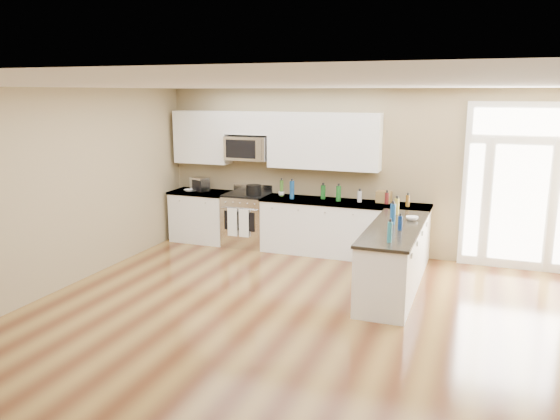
# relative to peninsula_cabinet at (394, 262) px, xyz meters

# --- Properties ---
(ground) EXTENTS (8.00, 8.00, 0.00)m
(ground) POSITION_rel_peninsula_cabinet_xyz_m (-0.93, -2.24, -0.43)
(ground) COLOR #552D17
(room_shell) EXTENTS (8.00, 8.00, 8.00)m
(room_shell) POSITION_rel_peninsula_cabinet_xyz_m (-0.93, -2.24, 1.27)
(room_shell) COLOR #95835E
(room_shell) RESTS_ON ground
(back_cabinet_left) EXTENTS (1.10, 0.66, 0.94)m
(back_cabinet_left) POSITION_rel_peninsula_cabinet_xyz_m (-3.80, 1.45, 0.00)
(back_cabinet_left) COLOR white
(back_cabinet_left) RESTS_ON ground
(back_cabinet_right) EXTENTS (2.85, 0.66, 0.94)m
(back_cabinet_right) POSITION_rel_peninsula_cabinet_xyz_m (-1.08, 1.45, 0.00)
(back_cabinet_right) COLOR white
(back_cabinet_right) RESTS_ON ground
(peninsula_cabinet) EXTENTS (0.69, 2.32, 0.94)m
(peninsula_cabinet) POSITION_rel_peninsula_cabinet_xyz_m (0.00, 0.00, 0.00)
(peninsula_cabinet) COLOR white
(peninsula_cabinet) RESTS_ON ground
(upper_cabinet_left) EXTENTS (1.04, 0.33, 0.95)m
(upper_cabinet_left) POSITION_rel_peninsula_cabinet_xyz_m (-3.81, 1.59, 1.49)
(upper_cabinet_left) COLOR white
(upper_cabinet_left) RESTS_ON room_shell
(upper_cabinet_right) EXTENTS (1.94, 0.33, 0.95)m
(upper_cabinet_right) POSITION_rel_peninsula_cabinet_xyz_m (-1.50, 1.59, 1.49)
(upper_cabinet_right) COLOR white
(upper_cabinet_right) RESTS_ON room_shell
(upper_cabinet_short) EXTENTS (0.82, 0.33, 0.40)m
(upper_cabinet_short) POSITION_rel_peninsula_cabinet_xyz_m (-2.88, 1.59, 1.77)
(upper_cabinet_short) COLOR white
(upper_cabinet_short) RESTS_ON room_shell
(microwave) EXTENTS (0.78, 0.41, 0.42)m
(microwave) POSITION_rel_peninsula_cabinet_xyz_m (-2.88, 1.56, 1.33)
(microwave) COLOR silver
(microwave) RESTS_ON room_shell
(entry_door) EXTENTS (1.70, 0.10, 2.60)m
(entry_door) POSITION_rel_peninsula_cabinet_xyz_m (1.62, 1.71, 0.87)
(entry_door) COLOR white
(entry_door) RESTS_ON ground
(kitchen_range) EXTENTS (0.77, 0.69, 1.08)m
(kitchen_range) POSITION_rel_peninsula_cabinet_xyz_m (-2.87, 1.45, 0.04)
(kitchen_range) COLOR silver
(kitchen_range) RESTS_ON ground
(stockpot) EXTENTS (0.31, 0.31, 0.20)m
(stockpot) POSITION_rel_peninsula_cabinet_xyz_m (-2.69, 1.36, 0.62)
(stockpot) COLOR black
(stockpot) RESTS_ON kitchen_range
(toaster_oven) EXTENTS (0.37, 0.33, 0.26)m
(toaster_oven) POSITION_rel_peninsula_cabinet_xyz_m (-3.81, 1.44, 0.63)
(toaster_oven) COLOR silver
(toaster_oven) RESTS_ON back_cabinet_left
(cardboard_box) EXTENTS (0.25, 0.20, 0.19)m
(cardboard_box) POSITION_rel_peninsula_cabinet_xyz_m (-0.44, 1.59, 0.60)
(cardboard_box) COLOR brown
(cardboard_box) RESTS_ON back_cabinet_right
(bowl_left) EXTENTS (0.19, 0.19, 0.04)m
(bowl_left) POSITION_rel_peninsula_cabinet_xyz_m (-3.98, 1.34, 0.53)
(bowl_left) COLOR white
(bowl_left) RESTS_ON back_cabinet_left
(bowl_peninsula) EXTENTS (0.22, 0.22, 0.05)m
(bowl_peninsula) POSITION_rel_peninsula_cabinet_xyz_m (0.17, 0.45, 0.53)
(bowl_peninsula) COLOR white
(bowl_peninsula) RESTS_ON peninsula_cabinet
(cup_counter) EXTENTS (0.14, 0.14, 0.08)m
(cup_counter) POSITION_rel_peninsula_cabinet_xyz_m (-2.23, 1.53, 0.55)
(cup_counter) COLOR white
(cup_counter) RESTS_ON back_cabinet_right
(counter_bottles) EXTENTS (2.38, 2.46, 0.31)m
(counter_bottles) POSITION_rel_peninsula_cabinet_xyz_m (-0.87, 0.98, 0.63)
(counter_bottles) COLOR #19591E
(counter_bottles) RESTS_ON back_cabinet_right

